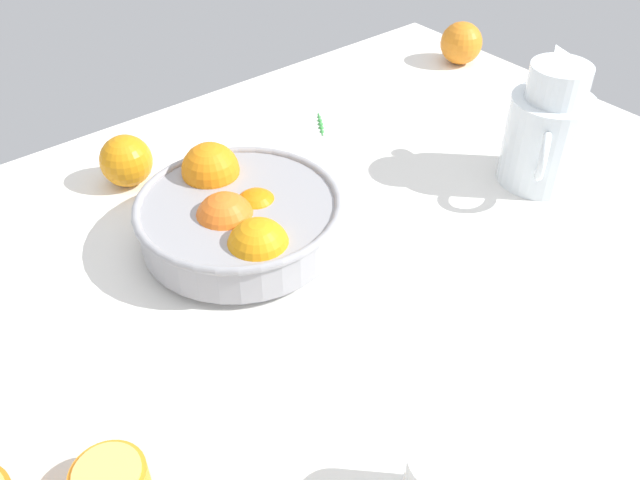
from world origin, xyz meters
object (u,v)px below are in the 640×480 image
(juice_pitcher, at_px, (545,139))
(loose_orange_1, at_px, (126,161))
(fruit_bowl, at_px, (239,218))
(loose_orange_0, at_px, (461,43))

(juice_pitcher, distance_m, loose_orange_1, 0.65)
(fruit_bowl, xyz_separation_m, juice_pitcher, (0.46, -0.16, 0.03))
(loose_orange_0, height_order, loose_orange_1, loose_orange_0)
(juice_pitcher, xyz_separation_m, loose_orange_1, (-0.51, 0.40, -0.03))
(fruit_bowl, relative_size, loose_orange_0, 3.34)
(loose_orange_1, bearing_deg, juice_pitcher, -38.25)
(juice_pitcher, relative_size, loose_orange_0, 2.34)
(juice_pitcher, bearing_deg, loose_orange_0, 58.18)
(loose_orange_0, distance_m, loose_orange_1, 0.74)
(loose_orange_0, bearing_deg, juice_pitcher, -121.82)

